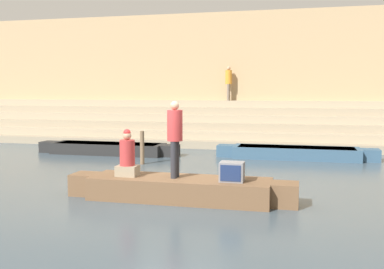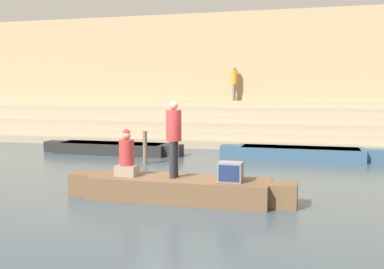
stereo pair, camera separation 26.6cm
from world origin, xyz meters
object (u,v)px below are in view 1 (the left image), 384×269
person_standing (175,134)px  moored_boat_shore (108,148)px  moored_boat_distant (296,152)px  rowboat_main (180,188)px  mooring_post (142,148)px  person_rowing (127,157)px  person_on_steps (229,81)px  tv_set (232,172)px

person_standing → moored_boat_shore: 8.23m
moored_boat_distant → person_standing: bearing=-107.4°
moored_boat_shore → rowboat_main: bearing=-54.2°
moored_boat_distant → mooring_post: bearing=-150.5°
person_rowing → person_on_steps: person_on_steps is taller
moored_boat_shore → mooring_post: bearing=-42.8°
rowboat_main → person_on_steps: (-1.00, 13.18, 2.78)m
person_rowing → mooring_post: (-1.35, 4.68, -0.39)m
person_rowing → mooring_post: bearing=118.9°
person_rowing → moored_boat_distant: bearing=75.2°
person_rowing → tv_set: person_rowing is taller
rowboat_main → moored_boat_shore: 8.22m
person_standing → tv_set: bearing=-9.6°
person_rowing → moored_boat_shore: 7.64m
moored_boat_shore → person_on_steps: (3.82, 6.53, 2.81)m
tv_set → mooring_post: bearing=121.7°
tv_set → moored_boat_shore: tv_set is taller
tv_set → person_on_steps: size_ratio=0.30×
rowboat_main → person_rowing: (-1.27, -0.07, 0.69)m
rowboat_main → person_standing: 1.28m
person_standing → moored_boat_shore: size_ratio=0.30×
moored_boat_shore → moored_boat_distant: same height
person_standing → tv_set: person_standing is taller
person_rowing → person_on_steps: (0.26, 13.25, 2.08)m
person_on_steps → rowboat_main: bearing=149.2°
moored_boat_distant → mooring_post: size_ratio=5.12×
rowboat_main → moored_boat_distant: (2.52, 7.19, -0.04)m
mooring_post → tv_set: bearing=-50.7°
moored_boat_shore → person_on_steps: 8.07m
rowboat_main → tv_set: 1.33m
person_standing → mooring_post: person_standing is taller
mooring_post → person_standing: bearing=-61.4°
moored_boat_distant → person_on_steps: bearing=123.3°
person_standing → moored_boat_shore: person_standing is taller
tv_set → moored_boat_distant: size_ratio=0.09×
person_rowing → rowboat_main: bearing=15.8°
person_standing → person_on_steps: 13.27m
rowboat_main → person_rowing: person_rowing is taller
moored_boat_shore → moored_boat_distant: 7.37m
person_rowing → moored_boat_shore: bearing=130.7°
rowboat_main → person_on_steps: 13.51m
moored_boat_distant → mooring_post: (-5.14, -2.58, 0.34)m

